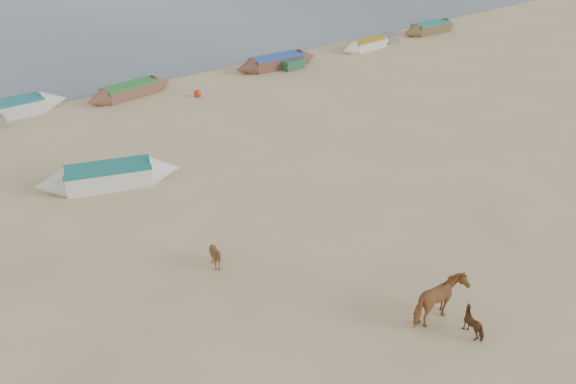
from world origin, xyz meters
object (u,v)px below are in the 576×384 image
Objects in this scene: cow_adult at (440,301)px; calf_right at (475,323)px; near_canoe at (109,176)px; calf_front at (216,256)px.

calf_right is (0.41, -0.97, -0.35)m from cow_adult.
cow_adult is at bearing -53.84° from near_canoe.
cow_adult is at bearing -2.60° from calf_front.
near_canoe is (-4.20, 14.80, 0.08)m from calf_right.
cow_adult is 7.10m from calf_front.
near_canoe is at bearing 3.82° from calf_right.
calf_front is 0.16× the size of near_canoe.
near_canoe is at bearing 15.09° from cow_adult.
cow_adult reaches higher than calf_right.
calf_front is (-3.50, 6.18, -0.28)m from cow_adult.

